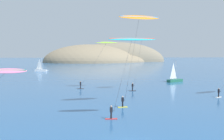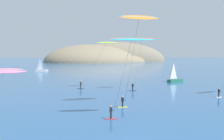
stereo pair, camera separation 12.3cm
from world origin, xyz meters
name	(u,v)px [view 2 (the right image)]	position (x,y,z in m)	size (l,w,h in m)	color
headland_island	(101,62)	(4.46, 182.58, 0.00)	(89.69, 55.71, 29.06)	#7A705B
sailboat_near	(176,79)	(19.59, 50.01, 0.64)	(5.61, 3.84, 5.70)	#23664C
sailboat_far	(42,70)	(-22.90, 90.54, 0.64)	(5.96, 2.47, 5.70)	white
kitesurfer_orange	(138,23)	(3.64, 17.86, 12.53)	(6.53, 2.62, 13.85)	yellow
kitesurfer_lime	(104,46)	(-0.33, 38.21, 9.43)	(9.06, 1.43, 10.55)	#2D2D33
kitesurfer_purple	(141,44)	(7.19, 34.52, 9.89)	(5.09, 2.51, 11.19)	#2D2D33
kitesurfer_pink	(1,76)	(-13.83, 9.71, 5.56)	(8.96, 1.25, 6.46)	yellow
kitesurfer_cyan	(130,46)	(1.39, 10.41, 9.10)	(6.31, 1.45, 10.13)	red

